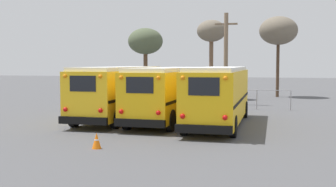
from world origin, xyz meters
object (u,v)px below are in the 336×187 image
school_bus_1 (169,92)px  bare_tree_2 (278,31)px  school_bus_0 (122,90)px  school_bus_2 (219,94)px  bare_tree_1 (145,42)px  utility_pole (226,58)px  bare_tree_0 (211,33)px  traffic_cone (97,141)px

school_bus_1 → bare_tree_2: size_ratio=1.32×
school_bus_0 → school_bus_2: (6.04, -1.46, -0.01)m
school_bus_1 → bare_tree_1: size_ratio=1.48×
bare_tree_2 → utility_pole: bearing=-114.7°
school_bus_2 → school_bus_0: bearing=166.4°
school_bus_2 → bare_tree_1: 23.53m
school_bus_1 → utility_pole: (2.07, 10.55, 2.09)m
utility_pole → bare_tree_2: size_ratio=0.93×
school_bus_1 → school_bus_2: school_bus_2 is taller
utility_pole → school_bus_0: bearing=-116.4°
school_bus_1 → utility_pole: bearing=78.9°
school_bus_1 → school_bus_2: size_ratio=1.06×
school_bus_0 → utility_pole: (5.08, 10.26, 2.08)m
utility_pole → bare_tree_0: 5.75m
traffic_cone → utility_pole: bearing=81.5°
bare_tree_2 → school_bus_0: bearing=-115.6°
bare_tree_1 → bare_tree_0: bearing=-28.2°
school_bus_0 → school_bus_1: size_ratio=1.02×
bare_tree_0 → bare_tree_2: 7.26m
utility_pole → bare_tree_0: (-1.89, 4.90, 2.35)m
school_bus_0 → bare_tree_1: size_ratio=1.50×
school_bus_0 → school_bus_2: school_bus_2 is taller
school_bus_0 → bare_tree_2: size_ratio=1.34×
school_bus_0 → bare_tree_0: bearing=78.1°
school_bus_2 → bare_tree_1: bare_tree_1 is taller
school_bus_0 → traffic_cone: size_ratio=17.13×
bare_tree_0 → bare_tree_2: bare_tree_2 is taller
school_bus_0 → utility_pole: 11.64m
traffic_cone → school_bus_0: bearing=104.3°
bare_tree_0 → utility_pole: bearing=-68.9°
traffic_cone → bare_tree_1: bearing=103.4°
school_bus_1 → bare_tree_1: 21.28m
utility_pole → traffic_cone: bearing=-98.5°
bare_tree_2 → traffic_cone: bare_tree_2 is taller
school_bus_2 → bare_tree_2: 21.46m
school_bus_1 → traffic_cone: bearing=-95.3°
utility_pole → traffic_cone: 19.56m
bare_tree_0 → traffic_cone: 24.65m
school_bus_0 → bare_tree_2: 21.84m
school_bus_0 → school_bus_1: (3.02, -0.29, -0.01)m
school_bus_2 → utility_pole: 11.94m
traffic_cone → bare_tree_2: bearing=76.0°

